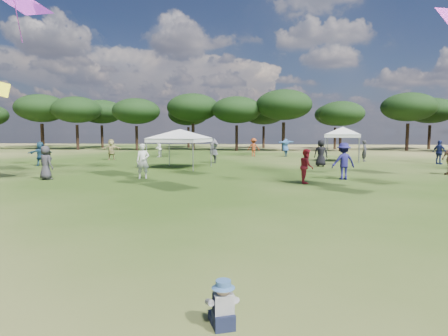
% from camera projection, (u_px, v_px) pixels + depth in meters
% --- Properties ---
extents(tree_line, '(108.78, 17.63, 7.77)m').
position_uv_depth(tree_line, '(276.00, 109.00, 49.19)').
color(tree_line, black).
rests_on(tree_line, ground).
extents(tent_left, '(6.65, 6.65, 2.87)m').
position_uv_depth(tent_left, '(180.00, 131.00, 24.55)').
color(tent_left, gray).
rests_on(tent_left, ground).
extents(tent_right, '(5.31, 5.31, 3.09)m').
position_uv_depth(tent_right, '(343.00, 128.00, 29.94)').
color(tent_right, gray).
rests_on(tent_right, ground).
extents(toddler, '(0.45, 0.49, 0.60)m').
position_uv_depth(toddler, '(223.00, 306.00, 4.56)').
color(toddler, black).
rests_on(toddler, ground).
extents(festival_crowd, '(29.74, 20.51, 1.90)m').
position_uv_depth(festival_crowd, '(236.00, 152.00, 28.07)').
color(festival_crowd, '#191751').
rests_on(festival_crowd, ground).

